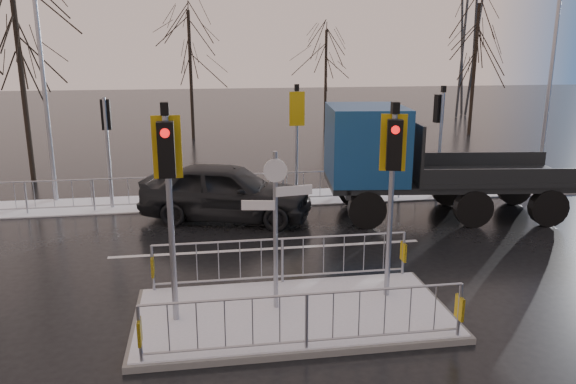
{
  "coord_description": "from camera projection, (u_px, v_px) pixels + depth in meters",
  "views": [
    {
      "loc": [
        -1.63,
        -9.69,
        5.07
      ],
      "look_at": [
        0.32,
        2.65,
        1.8
      ],
      "focal_mm": 35.0,
      "sensor_mm": 36.0,
      "label": 1
    }
  ],
  "objects": [
    {
      "name": "far_kerb_fixtures",
      "position": [
        261.0,
        174.0,
        18.31
      ],
      "size": [
        18.0,
        0.65,
        3.83
      ],
      "color": "#969AA4",
      "rests_on": "ground"
    },
    {
      "name": "street_lamp_right",
      "position": [
        554.0,
        66.0,
        19.4
      ],
      "size": [
        1.25,
        0.18,
        8.0
      ],
      "color": "#969AA4",
      "rests_on": "ground"
    },
    {
      "name": "street_lamp_left",
      "position": [
        44.0,
        64.0,
        17.76
      ],
      "size": [
        1.25,
        0.18,
        8.2
      ],
      "color": "#969AA4",
      "rests_on": "ground"
    },
    {
      "name": "ground",
      "position": [
        293.0,
        317.0,
        10.79
      ],
      "size": [
        120.0,
        120.0,
        0.0
      ],
      "primitive_type": "plane",
      "color": "black",
      "rests_on": "ground"
    },
    {
      "name": "lane_markings",
      "position": [
        296.0,
        325.0,
        10.47
      ],
      "size": [
        8.0,
        11.38,
        0.01
      ],
      "color": "silver",
      "rests_on": "ground"
    },
    {
      "name": "tree_far_b",
      "position": [
        326.0,
        61.0,
        33.57
      ],
      "size": [
        3.25,
        3.25,
        6.14
      ],
      "color": "black",
      "rests_on": "ground"
    },
    {
      "name": "traffic_island",
      "position": [
        292.0,
        299.0,
        10.7
      ],
      "size": [
        6.0,
        3.04,
        4.15
      ],
      "color": "slate",
      "rests_on": "ground"
    },
    {
      "name": "tree_far_a",
      "position": [
        190.0,
        50.0,
        30.29
      ],
      "size": [
        3.75,
        3.75,
        7.08
      ],
      "color": "black",
      "rests_on": "ground"
    },
    {
      "name": "tree_far_c",
      "position": [
        476.0,
        44.0,
        31.67
      ],
      "size": [
        4.0,
        4.0,
        7.55
      ],
      "color": "black",
      "rests_on": "ground"
    },
    {
      "name": "snow_verge",
      "position": [
        251.0,
        199.0,
        19.0
      ],
      "size": [
        30.0,
        2.0,
        0.04
      ],
      "primitive_type": "cube",
      "color": "white",
      "rests_on": "ground"
    },
    {
      "name": "car_far_lane",
      "position": [
        227.0,
        191.0,
        16.69
      ],
      "size": [
        5.44,
        3.45,
        1.73
      ],
      "primitive_type": "imported",
      "rotation": [
        0.0,
        0.0,
        1.27
      ],
      "color": "black",
      "rests_on": "ground"
    },
    {
      "name": "flatbed_truck",
      "position": [
        399.0,
        159.0,
        16.8
      ],
      "size": [
        7.5,
        3.46,
        3.36
      ],
      "color": "black",
      "rests_on": "ground"
    },
    {
      "name": "tree_near_b",
      "position": [
        18.0,
        43.0,
        20.23
      ],
      "size": [
        4.0,
        4.0,
        7.55
      ],
      "color": "black",
      "rests_on": "ground"
    }
  ]
}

